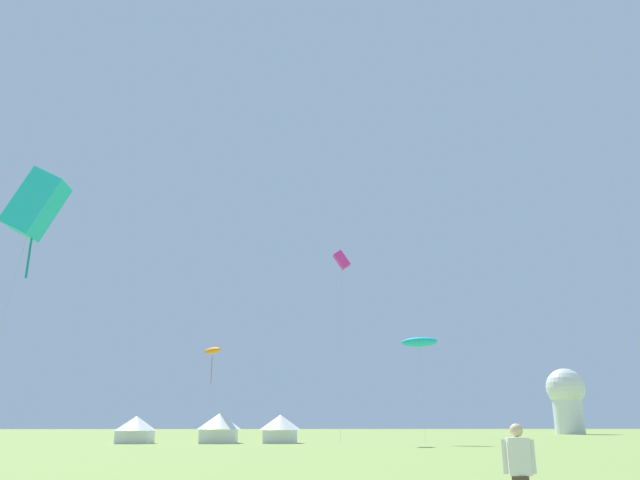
{
  "coord_description": "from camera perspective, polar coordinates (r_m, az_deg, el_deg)",
  "views": [
    {
      "loc": [
        -1.88,
        -2.8,
        1.73
      ],
      "look_at": [
        0.0,
        32.0,
        12.3
      ],
      "focal_mm": 34.01,
      "sensor_mm": 36.0,
      "label": 1
    }
  ],
  "objects": [
    {
      "name": "kite_orange_parafoil",
      "position": [
        63.38,
        -10.08,
        -10.22
      ],
      "size": [
        2.53,
        3.19,
        9.22
      ],
      "color": "orange",
      "rests_on": "ground"
    },
    {
      "name": "kite_cyan_box",
      "position": [
        27.23,
        -25.13,
        3.02
      ],
      "size": [
        2.28,
        1.66,
        11.7
      ],
      "color": "#1EB7CC",
      "rests_on": "ground"
    },
    {
      "name": "kite_magenta_box",
      "position": [
        60.82,
        2.05,
        -1.92
      ],
      "size": [
        1.75,
        1.15,
        18.41
      ],
      "color": "#E02DA3",
      "rests_on": "ground"
    },
    {
      "name": "kite_cyan_parafoil",
      "position": [
        57.01,
        9.33,
        -9.46
      ],
      "size": [
        3.62,
        2.67,
        9.43
      ],
      "color": "#1EB7CC",
      "rests_on": "ground"
    },
    {
      "name": "person_spectator",
      "position": [
        11.32,
        18.36,
        -20.56
      ],
      "size": [
        0.57,
        0.28,
        1.73
      ],
      "color": "#473828",
      "rests_on": "ground"
    },
    {
      "name": "festival_tent_center",
      "position": [
        59.99,
        -16.95,
        -16.57
      ],
      "size": [
        3.68,
        3.68,
        2.39
      ],
      "color": "white",
      "rests_on": "ground"
    },
    {
      "name": "festival_tent_right",
      "position": [
        58.74,
        -9.46,
        -16.92
      ],
      "size": [
        4.05,
        4.05,
        2.63
      ],
      "color": "white",
      "rests_on": "ground"
    },
    {
      "name": "festival_tent_left",
      "position": [
        58.42,
        -3.77,
        -17.18
      ],
      "size": [
        3.86,
        3.86,
        2.51
      ],
      "color": "white",
      "rests_on": "ground"
    },
    {
      "name": "observatory_dome",
      "position": [
        114.38,
        22.18,
        -13.53
      ],
      "size": [
        6.4,
        6.4,
        10.8
      ],
      "color": "white",
      "rests_on": "ground"
    }
  ]
}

